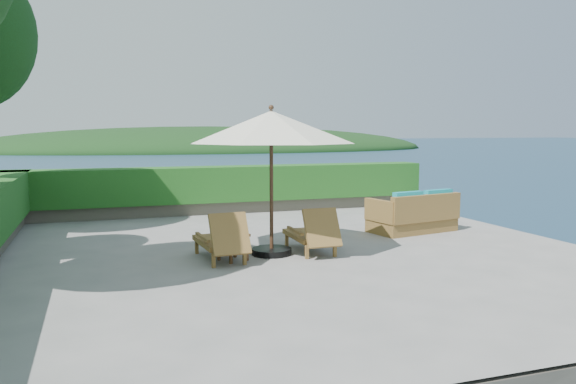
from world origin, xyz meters
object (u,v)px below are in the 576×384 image
object	(u,v)px
lounge_left	(222,240)
lounge_right	(312,233)
patio_umbrella	(271,129)
wicker_loveseat	(414,215)
side_table	(233,239)

from	to	relation	value
lounge_left	lounge_right	distance (m)	1.82
patio_umbrella	wicker_loveseat	size ratio (longest dim) A/B	1.65
lounge_left	side_table	size ratio (longest dim) A/B	2.73
lounge_right	side_table	xyz separation A→B (m)	(-1.62, -0.13, 0.02)
wicker_loveseat	side_table	bearing A→B (deg)	-173.95
lounge_left	lounge_right	xyz separation A→B (m)	(1.82, 0.08, -0.00)
patio_umbrella	wicker_loveseat	bearing A→B (deg)	17.50
lounge_right	side_table	bearing A→B (deg)	-174.91
wicker_loveseat	patio_umbrella	bearing A→B (deg)	-173.89
lounge_right	side_table	size ratio (longest dim) A/B	2.63
patio_umbrella	side_table	bearing A→B (deg)	-162.87
lounge_left	wicker_loveseat	size ratio (longest dim) A/B	0.76
patio_umbrella	wicker_loveseat	xyz separation A→B (m)	(3.91, 1.23, -2.04)
side_table	wicker_loveseat	xyz separation A→B (m)	(4.73, 1.49, -0.02)
lounge_left	lounge_right	bearing A→B (deg)	-1.60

